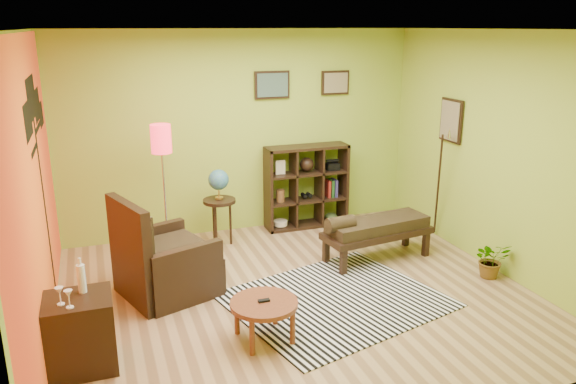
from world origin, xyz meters
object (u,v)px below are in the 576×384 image
object	(u,v)px
floor_lamp	(162,151)
potted_plant	(491,263)
armchair	(162,265)
coffee_table	(264,307)
globe_table	(219,189)
side_cabinet	(81,332)
bench	(375,228)
cube_shelf	(307,186)

from	to	relation	value
floor_lamp	potted_plant	distance (m)	4.12
armchair	floor_lamp	size ratio (longest dim) A/B	0.68
coffee_table	floor_lamp	size ratio (longest dim) A/B	0.37
globe_table	potted_plant	world-z (taller)	globe_table
side_cabinet	bench	bearing A→B (deg)	19.83
coffee_table	floor_lamp	distance (m)	2.57
globe_table	bench	world-z (taller)	globe_table
coffee_table	cube_shelf	bearing A→B (deg)	61.44
globe_table	bench	bearing A→B (deg)	-33.23
coffee_table	potted_plant	size ratio (longest dim) A/B	1.44
side_cabinet	cube_shelf	world-z (taller)	cube_shelf
floor_lamp	globe_table	xyz separation A→B (m)	(0.72, 0.18, -0.59)
potted_plant	globe_table	bearing A→B (deg)	143.67
armchair	side_cabinet	distance (m)	1.44
side_cabinet	potted_plant	size ratio (longest dim) A/B	2.20
armchair	globe_table	xyz separation A→B (m)	(0.91, 1.19, 0.45)
coffee_table	globe_table	size ratio (longest dim) A/B	0.61
potted_plant	side_cabinet	bearing A→B (deg)	-175.74
cube_shelf	potted_plant	distance (m)	2.77
globe_table	potted_plant	size ratio (longest dim) A/B	2.37
side_cabinet	globe_table	xyz separation A→B (m)	(1.74, 2.36, 0.46)
potted_plant	bench	bearing A→B (deg)	139.10
coffee_table	cube_shelf	world-z (taller)	cube_shelf
globe_table	cube_shelf	world-z (taller)	cube_shelf
floor_lamp	globe_table	bearing A→B (deg)	13.85
coffee_table	floor_lamp	bearing A→B (deg)	104.30
side_cabinet	potted_plant	world-z (taller)	side_cabinet
globe_table	bench	distance (m)	2.08
side_cabinet	bench	world-z (taller)	side_cabinet
globe_table	bench	size ratio (longest dim) A/B	0.72
bench	cube_shelf	bearing A→B (deg)	103.12
side_cabinet	potted_plant	xyz separation A→B (m)	(4.50, 0.34, -0.16)
globe_table	bench	xyz separation A→B (m)	(1.71, -1.12, -0.38)
side_cabinet	globe_table	world-z (taller)	globe_table
armchair	coffee_table	bearing A→B (deg)	-58.74
globe_table	cube_shelf	bearing A→B (deg)	13.39
side_cabinet	floor_lamp	world-z (taller)	floor_lamp
coffee_table	side_cabinet	xyz separation A→B (m)	(-1.60, 0.09, -0.00)
coffee_table	globe_table	world-z (taller)	globe_table
armchair	cube_shelf	xyz separation A→B (m)	(2.28, 1.52, 0.26)
coffee_table	globe_table	bearing A→B (deg)	86.73
floor_lamp	bench	distance (m)	2.78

